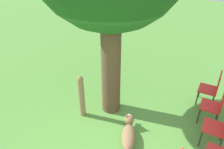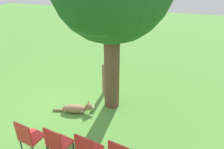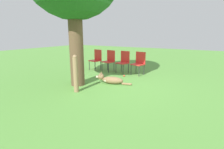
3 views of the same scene
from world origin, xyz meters
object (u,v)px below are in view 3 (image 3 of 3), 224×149
at_px(dog, 110,80).
at_px(fence_post, 76,73).
at_px(red_chair_0, 139,62).
at_px(tennis_ball, 124,76).
at_px(red_chair_2, 109,60).
at_px(red_chair_3, 96,58).
at_px(red_chair_1, 124,61).

bearing_deg(dog, fence_post, 59.32).
height_order(red_chair_0, tennis_ball, red_chair_0).
height_order(fence_post, tennis_ball, fence_post).
bearing_deg(dog, red_chair_0, -112.60).
relative_size(red_chair_2, red_chair_3, 1.00).
xyz_separation_m(dog, red_chair_2, (1.66, 1.07, 0.39)).
height_order(red_chair_1, red_chair_2, same).
height_order(red_chair_3, tennis_ball, red_chair_3).
bearing_deg(tennis_ball, dog, -178.09).
bearing_deg(fence_post, red_chair_3, 25.31).
bearing_deg(red_chair_0, red_chair_3, -76.98).
relative_size(red_chair_0, red_chair_3, 1.00).
distance_m(red_chair_0, tennis_ball, 0.87).
distance_m(red_chair_0, red_chair_2, 1.37).
bearing_deg(fence_post, tennis_ball, -8.98).
xyz_separation_m(dog, red_chair_0, (1.72, -0.30, 0.39)).
relative_size(red_chair_1, red_chair_3, 1.00).
bearing_deg(tennis_ball, red_chair_0, -28.19).
distance_m(red_chair_1, tennis_ball, 0.85).
bearing_deg(fence_post, red_chair_2, 13.00).
relative_size(fence_post, red_chair_0, 1.17).
xyz_separation_m(red_chair_0, red_chair_2, (-0.05, 1.37, 0.00)).
height_order(dog, tennis_ball, dog).
xyz_separation_m(fence_post, red_chair_0, (2.94, -0.70, -0.02)).
xyz_separation_m(red_chair_0, red_chair_3, (-0.08, 2.05, 0.00)).
bearing_deg(dog, red_chair_1, -89.85).
relative_size(dog, red_chair_3, 1.33).
distance_m(red_chair_2, tennis_ball, 1.28).
bearing_deg(tennis_ball, red_chair_2, 60.48).
distance_m(red_chair_2, red_chair_3, 0.69).
relative_size(red_chair_0, red_chair_2, 1.00).
distance_m(red_chair_0, red_chair_1, 0.69).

